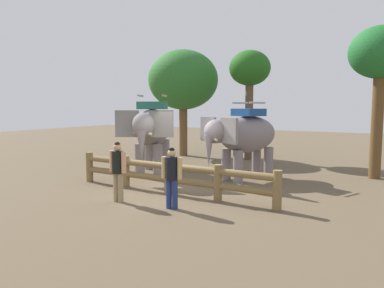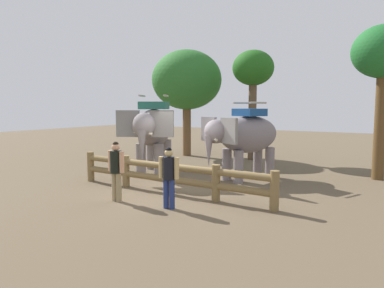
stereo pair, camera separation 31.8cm
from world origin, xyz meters
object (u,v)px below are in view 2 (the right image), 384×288
object	(u,v)px
elephant_center	(245,136)
tourist_woman_in_black	(169,173)
tree_far_right	(384,56)
tree_back_center	(253,72)
log_fence	(167,174)
tree_far_left	(187,80)
tourist_man_in_blue	(116,167)
elephant_near_left	(153,130)

from	to	relation	value
elephant_center	tourist_woman_in_black	size ratio (longest dim) A/B	2.07
tree_far_right	tourist_woman_in_black	bearing A→B (deg)	-122.16
tourist_woman_in_black	tree_far_right	bearing A→B (deg)	57.84
elephant_center	tree_far_right	size ratio (longest dim) A/B	0.60
tourist_woman_in_black	tree_back_center	xyz separation A→B (m)	(-1.37, 9.34, 3.42)
log_fence	tree_back_center	world-z (taller)	tree_back_center
elephant_center	tourist_woman_in_black	bearing A→B (deg)	-93.08
tourist_woman_in_black	tree_back_center	world-z (taller)	tree_back_center
tree_far_left	tree_back_center	size ratio (longest dim) A/B	1.04
log_fence	tree_far_left	distance (m)	9.24
log_fence	tree_far_right	xyz separation A→B (m)	(5.42, 5.75, 3.84)
log_fence	tourist_man_in_blue	bearing A→B (deg)	-115.84
tourist_man_in_blue	tree_far_left	bearing A→B (deg)	109.78
tree_back_center	tree_far_left	bearing A→B (deg)	-173.19
log_fence	elephant_center	distance (m)	3.54
tree_far_left	elephant_near_left	bearing A→B (deg)	-72.41
tourist_man_in_blue	tree_far_left	world-z (taller)	tree_far_left
tree_far_left	tourist_man_in_blue	bearing A→B (deg)	-70.22
elephant_near_left	elephant_center	xyz separation A→B (m)	(3.54, 0.80, -0.16)
elephant_near_left	tourist_woman_in_black	bearing A→B (deg)	-48.30
tourist_woman_in_black	elephant_center	bearing A→B (deg)	86.92
tourist_man_in_blue	tree_far_right	world-z (taller)	tree_far_right
log_fence	elephant_near_left	xyz separation A→B (m)	(-2.32, 2.38, 1.15)
log_fence	elephant_center	size ratio (longest dim) A/B	2.12
tourist_man_in_blue	tree_far_right	bearing A→B (deg)	49.68
elephant_center	tree_far_left	bearing A→B (deg)	139.58
elephant_near_left	tourist_woman_in_black	world-z (taller)	elephant_near_left
log_fence	tourist_woman_in_black	size ratio (longest dim) A/B	4.38
tourist_man_in_blue	tree_back_center	size ratio (longest dim) A/B	0.31
elephant_center	tree_far_right	distance (m)	5.69
log_fence	elephant_near_left	world-z (taller)	elephant_near_left
tree_far_left	tree_back_center	distance (m)	3.62
tree_back_center	tree_far_right	bearing A→B (deg)	-21.37
tree_far_left	tree_far_right	size ratio (longest dim) A/B	1.02
log_fence	tourist_woman_in_black	xyz separation A→B (m)	(0.97, -1.31, 0.33)
tourist_woman_in_black	tourist_man_in_blue	world-z (taller)	tourist_man_in_blue
elephant_center	tree_far_right	bearing A→B (deg)	31.50
log_fence	tourist_woman_in_black	distance (m)	1.67
elephant_near_left	elephant_center	size ratio (longest dim) A/B	1.10
tree_back_center	elephant_center	bearing A→B (deg)	-71.65
tree_far_left	tree_back_center	world-z (taller)	tree_far_left
tree_far_left	tree_back_center	bearing A→B (deg)	6.81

